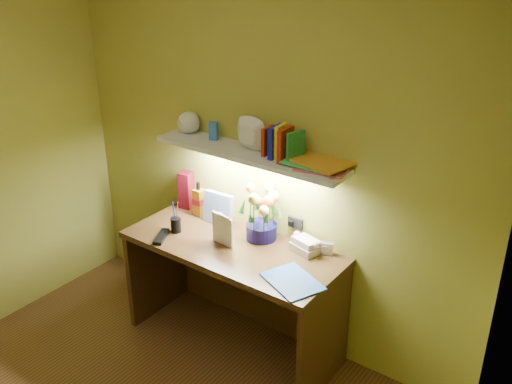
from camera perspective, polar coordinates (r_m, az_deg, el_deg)
desk at (r=3.76m, az=-2.31°, el=-10.29°), size 1.40×0.60×0.75m
flower_bouquet at (r=3.55m, az=0.55°, el=-2.17°), size 0.27×0.27×0.35m
telephone at (r=3.48m, az=5.03°, el=-5.19°), size 0.20×0.17×0.10m
desk_clock at (r=3.47m, az=7.10°, el=-5.62°), size 0.08×0.06×0.08m
whisky_bottle at (r=3.89m, az=-5.74°, el=-0.67°), size 0.07×0.07×0.24m
whisky_box at (r=4.01m, az=-6.99°, el=0.21°), size 0.10×0.10×0.26m
pen_cup at (r=3.71m, az=-8.05°, el=-2.81°), size 0.08×0.08×0.16m
art_card at (r=3.78m, az=-3.80°, el=-1.64°), size 0.21×0.05×0.21m
tv_remote at (r=3.68m, az=-9.43°, el=-4.42°), size 0.14×0.20×0.02m
blue_folder at (r=3.21m, az=3.66°, el=-8.91°), size 0.39×0.35×0.01m
desk_book_a at (r=3.58m, az=-4.38°, el=-3.30°), size 0.15×0.04×0.21m
desk_book_b at (r=3.58m, az=-3.70°, el=-3.41°), size 0.14×0.06×0.19m
wall_shelf at (r=3.44m, az=-0.76°, el=4.42°), size 1.31×0.32×0.23m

